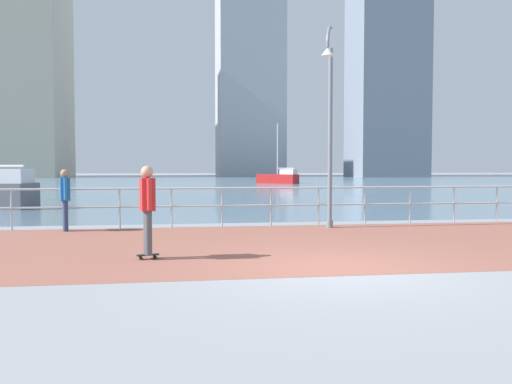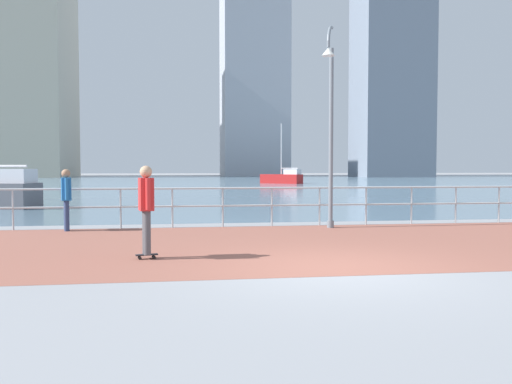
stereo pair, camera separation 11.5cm
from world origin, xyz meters
name	(u,v)px [view 2 (the right image)]	position (x,y,z in m)	size (l,w,h in m)	color
ground	(210,186)	(0.00, 40.00, 0.00)	(220.00, 220.00, 0.00)	gray
brick_paving	(298,244)	(0.00, 2.84, 0.00)	(28.00, 6.94, 0.01)	#935647
harbor_water	(205,182)	(0.00, 51.31, 0.00)	(180.00, 88.00, 0.00)	slate
waterfront_railing	(272,199)	(0.00, 6.31, 0.77)	(25.25, 0.06, 1.12)	#B2BCC1
lamppost	(330,117)	(1.49, 5.57, 3.06)	(0.51, 0.77, 5.54)	slate
skateboarder	(146,203)	(-3.17, 1.33, 1.03)	(0.41, 0.56, 1.71)	black
bystander	(66,195)	(-5.55, 5.96, 0.96)	(0.32, 0.55, 1.63)	navy
sailboat_navy	(283,178)	(7.96, 46.00, 0.61)	(4.29, 4.06, 6.34)	#B21E1E
tower_glass	(253,59)	(11.95, 98.60, 23.98)	(12.81, 14.85, 49.63)	#A3A8B2
tower_beige	(391,84)	(34.91, 82.49, 16.82)	(12.50, 10.52, 35.31)	slate
tower_concrete	(37,59)	(-27.94, 89.46, 20.88)	(11.05, 17.57, 43.43)	#B2AD99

